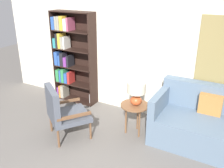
{
  "coord_description": "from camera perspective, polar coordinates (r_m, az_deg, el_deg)",
  "views": [
    {
      "loc": [
        1.88,
        -2.25,
        2.46
      ],
      "look_at": [
        0.0,
        1.12,
        0.9
      ],
      "focal_mm": 40.0,
      "sensor_mm": 36.0,
      "label": 1
    }
  ],
  "objects": [
    {
      "name": "ground_plane",
      "position": [
        3.82,
        -8.7,
        -18.31
      ],
      "size": [
        14.0,
        14.0,
        0.0
      ],
      "primitive_type": "plane",
      "color": "#66605B"
    },
    {
      "name": "wall_back",
      "position": [
        4.79,
        5.58,
        8.52
      ],
      "size": [
        6.4,
        0.08,
        2.7
      ],
      "color": "silver",
      "rests_on": "ground_plane"
    },
    {
      "name": "bookshelf",
      "position": [
        5.48,
        -9.8,
        6.2
      ],
      "size": [
        0.97,
        0.3,
        1.95
      ],
      "color": "black",
      "rests_on": "ground_plane"
    },
    {
      "name": "armchair",
      "position": [
        4.23,
        -11.44,
        -5.9
      ],
      "size": [
        0.86,
        0.86,
        0.92
      ],
      "color": "brown",
      "rests_on": "ground_plane"
    },
    {
      "name": "couch",
      "position": [
        4.35,
        20.7,
        -8.67
      ],
      "size": [
        1.64,
        0.95,
        0.93
      ],
      "color": "slate",
      "rests_on": "ground_plane"
    },
    {
      "name": "side_table",
      "position": [
        4.28,
        5.22,
        -5.51
      ],
      "size": [
        0.48,
        0.48,
        0.55
      ],
      "color": "brown",
      "rests_on": "ground_plane"
    },
    {
      "name": "table_lamp",
      "position": [
        4.14,
        5.59,
        -1.59
      ],
      "size": [
        0.31,
        0.31,
        0.41
      ],
      "color": "#C65128",
      "rests_on": "side_table"
    }
  ]
}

